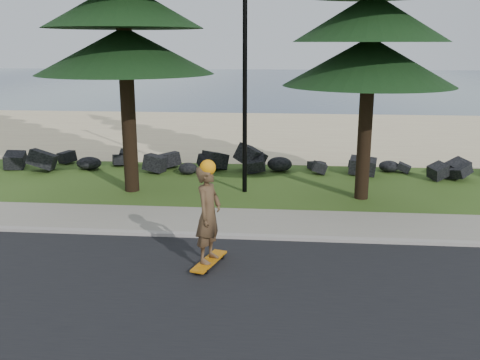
{
  "coord_description": "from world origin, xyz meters",
  "views": [
    {
      "loc": [
        1.31,
        -12.67,
        4.48
      ],
      "look_at": [
        0.15,
        0.0,
        1.19
      ],
      "focal_mm": 40.0,
      "sensor_mm": 36.0,
      "label": 1
    }
  ],
  "objects": [
    {
      "name": "seawall_boulders",
      "position": [
        0.0,
        5.6,
        0.0
      ],
      "size": [
        60.0,
        2.4,
        1.1
      ],
      "primitive_type": null,
      "color": "black",
      "rests_on": "ground"
    },
    {
      "name": "skateboarder",
      "position": [
        -0.25,
        -2.55,
        1.12
      ],
      "size": [
        0.66,
        1.23,
        2.23
      ],
      "rotation": [
        0.0,
        0.0,
        1.29
      ],
      "color": "#C6700B",
      "rests_on": "ground"
    },
    {
      "name": "ocean",
      "position": [
        0.0,
        51.0,
        0.0
      ],
      "size": [
        160.0,
        58.0,
        0.01
      ],
      "primitive_type": "cube",
      "color": "#344964",
      "rests_on": "ground"
    },
    {
      "name": "lamp_post",
      "position": [
        0.0,
        3.2,
        4.13
      ],
      "size": [
        0.25,
        0.14,
        8.14
      ],
      "color": "black",
      "rests_on": "ground"
    },
    {
      "name": "beach_sand",
      "position": [
        0.0,
        14.5,
        0.01
      ],
      "size": [
        160.0,
        15.0,
        0.01
      ],
      "primitive_type": "cube",
      "color": "#D1B38B",
      "rests_on": "ground"
    },
    {
      "name": "ground",
      "position": [
        0.0,
        0.0,
        0.0
      ],
      "size": [
        160.0,
        160.0,
        0.0
      ],
      "primitive_type": "plane",
      "color": "#355219",
      "rests_on": "ground"
    },
    {
      "name": "road",
      "position": [
        0.0,
        -4.5,
        0.01
      ],
      "size": [
        160.0,
        7.0,
        0.02
      ],
      "primitive_type": "cube",
      "color": "black",
      "rests_on": "ground"
    },
    {
      "name": "kerb",
      "position": [
        0.0,
        -0.9,
        0.05
      ],
      "size": [
        160.0,
        0.2,
        0.1
      ],
      "primitive_type": "cube",
      "color": "#ABA299",
      "rests_on": "ground"
    },
    {
      "name": "sidewalk",
      "position": [
        0.0,
        0.2,
        0.04
      ],
      "size": [
        160.0,
        2.0,
        0.08
      ],
      "primitive_type": "cube",
      "color": "gray",
      "rests_on": "ground"
    }
  ]
}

